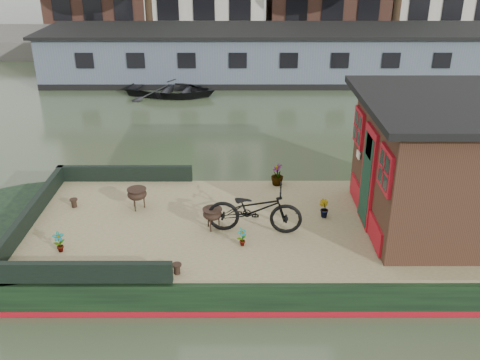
{
  "coord_description": "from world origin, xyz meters",
  "views": [
    {
      "loc": [
        -1.95,
        -8.96,
        5.65
      ],
      "look_at": [
        -1.93,
        0.5,
        1.31
      ],
      "focal_mm": 40.0,
      "sensor_mm": 36.0,
      "label": 1
    }
  ],
  "objects_px": {
    "cabin": "(466,163)",
    "dinghy": "(171,86)",
    "brazier_front": "(213,219)",
    "brazier_rear": "(137,199)",
    "bicycle": "(255,209)",
    "potted_plant_a": "(59,242)"
  },
  "relations": [
    {
      "from": "bicycle",
      "to": "potted_plant_a",
      "type": "bearing_deg",
      "value": 106.95
    },
    {
      "from": "cabin",
      "to": "dinghy",
      "type": "height_order",
      "value": "cabin"
    },
    {
      "from": "brazier_rear",
      "to": "bicycle",
      "type": "bearing_deg",
      "value": -21.54
    },
    {
      "from": "bicycle",
      "to": "brazier_front",
      "type": "height_order",
      "value": "bicycle"
    },
    {
      "from": "brazier_front",
      "to": "brazier_rear",
      "type": "height_order",
      "value": "brazier_rear"
    },
    {
      "from": "bicycle",
      "to": "potted_plant_a",
      "type": "relative_size",
      "value": 4.56
    },
    {
      "from": "brazier_rear",
      "to": "dinghy",
      "type": "relative_size",
      "value": 0.13
    },
    {
      "from": "bicycle",
      "to": "dinghy",
      "type": "relative_size",
      "value": 0.51
    },
    {
      "from": "brazier_front",
      "to": "cabin",
      "type": "bearing_deg",
      "value": 2.93
    },
    {
      "from": "bicycle",
      "to": "brazier_front",
      "type": "distance_m",
      "value": 0.82
    },
    {
      "from": "potted_plant_a",
      "to": "brazier_front",
      "type": "distance_m",
      "value": 2.73
    },
    {
      "from": "cabin",
      "to": "bicycle",
      "type": "relative_size",
      "value": 2.3
    },
    {
      "from": "bicycle",
      "to": "brazier_front",
      "type": "relative_size",
      "value": 4.16
    },
    {
      "from": "brazier_rear",
      "to": "dinghy",
      "type": "xyz_separation_m",
      "value": [
        -0.59,
        10.67,
        -0.51
      ]
    },
    {
      "from": "cabin",
      "to": "brazier_rear",
      "type": "height_order",
      "value": "cabin"
    },
    {
      "from": "cabin",
      "to": "bicycle",
      "type": "xyz_separation_m",
      "value": [
        -3.86,
        -0.33,
        -0.77
      ]
    },
    {
      "from": "cabin",
      "to": "bicycle",
      "type": "bearing_deg",
      "value": -175.04
    },
    {
      "from": "brazier_front",
      "to": "dinghy",
      "type": "xyz_separation_m",
      "value": [
        -2.12,
        11.49,
        -0.5
      ]
    },
    {
      "from": "bicycle",
      "to": "cabin",
      "type": "bearing_deg",
      "value": -79.81
    },
    {
      "from": "cabin",
      "to": "brazier_rear",
      "type": "relative_size",
      "value": 9.16
    },
    {
      "from": "potted_plant_a",
      "to": "dinghy",
      "type": "distance_m",
      "value": 12.31
    },
    {
      "from": "bicycle",
      "to": "dinghy",
      "type": "xyz_separation_m",
      "value": [
        -2.9,
        11.59,
        -0.75
      ]
    }
  ]
}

